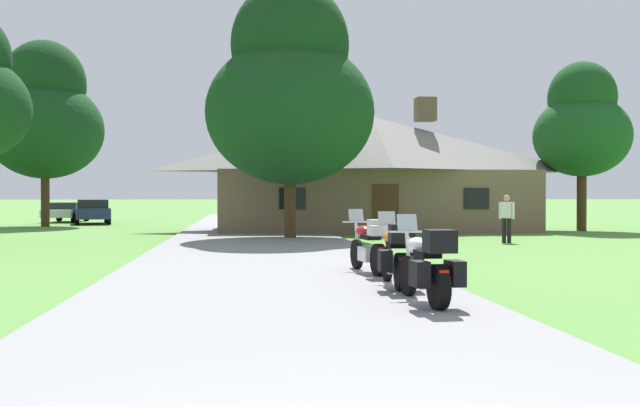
# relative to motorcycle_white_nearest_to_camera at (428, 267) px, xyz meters

# --- Properties ---
(ground_plane) EXTENTS (500.00, 500.00, 0.00)m
(ground_plane) POSITION_rel_motorcycle_white_nearest_to_camera_xyz_m (-2.16, 13.06, -0.61)
(ground_plane) COLOR #56893D
(asphalt_driveway) EXTENTS (6.40, 80.00, 0.06)m
(asphalt_driveway) POSITION_rel_motorcycle_white_nearest_to_camera_xyz_m (-2.16, 11.06, -0.58)
(asphalt_driveway) COLOR gray
(asphalt_driveway) RESTS_ON ground
(motorcycle_white_nearest_to_camera) EXTENTS (0.80, 2.08, 1.30)m
(motorcycle_white_nearest_to_camera) POSITION_rel_motorcycle_white_nearest_to_camera_xyz_m (0.00, 0.00, 0.00)
(motorcycle_white_nearest_to_camera) COLOR black
(motorcycle_white_nearest_to_camera) RESTS_ON asphalt_driveway
(motorcycle_orange_second_in_row) EXTENTS (0.75, 2.08, 1.30)m
(motorcycle_orange_second_in_row) POSITION_rel_motorcycle_white_nearest_to_camera_xyz_m (-0.04, 2.01, 0.00)
(motorcycle_orange_second_in_row) COLOR black
(motorcycle_orange_second_in_row) RESTS_ON asphalt_driveway
(motorcycle_red_farthest_in_row) EXTENTS (0.76, 2.08, 1.30)m
(motorcycle_red_farthest_in_row) POSITION_rel_motorcycle_white_nearest_to_camera_xyz_m (-0.10, 4.37, 0.01)
(motorcycle_red_farthest_in_row) COLOR black
(motorcycle_red_farthest_in_row) RESTS_ON asphalt_driveway
(stone_lodge) EXTENTS (14.91, 6.88, 6.22)m
(stone_lodge) POSITION_rel_motorcycle_white_nearest_to_camera_xyz_m (3.32, 23.12, 2.13)
(stone_lodge) COLOR brown
(stone_lodge) RESTS_ON ground
(bystander_white_shirt_near_lodge) EXTENTS (0.46, 0.39, 1.67)m
(bystander_white_shirt_near_lodge) POSITION_rel_motorcycle_white_nearest_to_camera_xyz_m (6.42, 14.04, 0.32)
(bystander_white_shirt_near_lodge) COLOR black
(bystander_white_shirt_near_lodge) RESTS_ON ground
(tree_by_lodge_front) EXTENTS (6.36, 6.36, 9.69)m
(tree_by_lodge_front) POSITION_rel_motorcycle_white_nearest_to_camera_xyz_m (-0.90, 17.05, 4.92)
(tree_by_lodge_front) COLOR #422D19
(tree_by_lodge_front) RESTS_ON ground
(tree_right_of_lodge) EXTENTS (4.43, 4.43, 7.84)m
(tree_right_of_lodge) POSITION_rel_motorcycle_white_nearest_to_camera_xyz_m (12.97, 21.95, 4.31)
(tree_right_of_lodge) COLOR #422D19
(tree_right_of_lodge) RESTS_ON ground
(tree_left_far) EXTENTS (6.08, 6.08, 9.81)m
(tree_left_far) POSITION_rel_motorcycle_white_nearest_to_camera_xyz_m (-13.05, 29.44, 5.22)
(tree_left_far) COLOR #422D19
(tree_left_far) RESTS_ON ground
(parked_navy_suv_far_left) EXTENTS (2.84, 4.90, 1.40)m
(parked_navy_suv_far_left) POSITION_rel_motorcycle_white_nearest_to_camera_xyz_m (-11.27, 32.61, 0.17)
(parked_navy_suv_far_left) COLOR navy
(parked_navy_suv_far_left) RESTS_ON ground
(parked_white_sedan_far_left) EXTENTS (2.12, 4.31, 1.20)m
(parked_white_sedan_far_left) POSITION_rel_motorcycle_white_nearest_to_camera_xyz_m (-13.44, 35.80, 0.03)
(parked_white_sedan_far_left) COLOR silver
(parked_white_sedan_far_left) RESTS_ON ground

